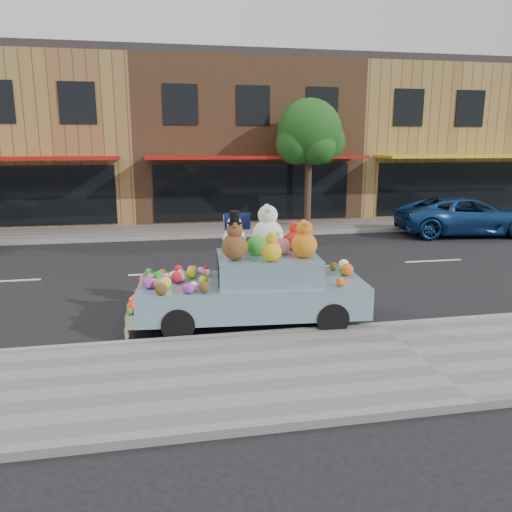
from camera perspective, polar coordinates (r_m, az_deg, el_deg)
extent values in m
plane|color=black|center=(14.28, 5.60, -1.27)|extent=(120.00, 120.00, 0.00)
cube|color=gray|center=(8.55, 18.20, -11.18)|extent=(60.00, 3.00, 0.12)
cube|color=gray|center=(20.45, 0.47, 3.20)|extent=(60.00, 3.00, 0.12)
cube|color=gray|center=(9.78, 13.95, -7.81)|extent=(60.00, 0.12, 0.13)
cube|color=gray|center=(19.01, 1.36, 2.48)|extent=(60.00, 0.12, 0.13)
cube|color=olive|center=(25.99, -24.84, 11.70)|extent=(10.00, 8.00, 7.00)
cube|color=#332D2B|center=(26.26, -25.62, 19.65)|extent=(10.00, 8.00, 0.30)
cube|color=black|center=(22.19, -26.75, 6.09)|extent=(8.50, 0.06, 2.40)
cube|color=black|center=(21.53, -19.74, 16.15)|extent=(1.40, 0.06, 1.60)
cube|color=brown|center=(25.59, -2.00, 12.83)|extent=(10.00, 8.00, 7.00)
cube|color=#332D2B|center=(25.86, -2.07, 20.94)|extent=(10.00, 8.00, 0.30)
cube|color=black|center=(21.72, -0.30, 7.32)|extent=(8.50, 0.06, 2.40)
cube|color=#AB150F|center=(20.77, 0.15, 11.22)|extent=(9.00, 1.80, 0.12)
cube|color=black|center=(21.34, -8.61, 16.77)|extent=(1.40, 0.06, 1.60)
cube|color=black|center=(21.69, -0.31, 16.84)|extent=(1.40, 0.06, 1.60)
cube|color=black|center=(22.43, 7.58, 16.59)|extent=(1.40, 0.06, 1.60)
cube|color=olive|center=(28.88, 18.48, 12.19)|extent=(10.00, 8.00, 7.00)
cube|color=#332D2B|center=(29.12, 19.01, 19.37)|extent=(10.00, 8.00, 0.30)
cube|color=black|center=(25.52, 22.55, 7.16)|extent=(8.50, 0.06, 2.40)
cube|color=yellow|center=(24.71, 23.97, 10.39)|extent=(9.00, 1.80, 0.12)
cube|color=black|center=(23.98, 17.05, 15.90)|extent=(1.40, 0.06, 1.60)
cube|color=black|center=(25.49, 23.25, 15.23)|extent=(1.40, 0.06, 1.60)
cylinder|color=#38281C|center=(20.74, 5.95, 7.56)|extent=(0.28, 0.28, 3.20)
sphere|color=#154B15|center=(20.67, 6.10, 13.97)|extent=(2.60, 2.60, 2.60)
sphere|color=#154B15|center=(21.16, 7.69, 12.82)|extent=(1.80, 1.80, 1.80)
sphere|color=#154B15|center=(20.30, 4.57, 12.62)|extent=(1.60, 1.60, 1.60)
sphere|color=#154B15|center=(20.15, 7.12, 12.28)|extent=(1.40, 1.40, 1.40)
sphere|color=#154B15|center=(21.16, 4.80, 13.16)|extent=(1.60, 1.60, 1.60)
imported|color=navy|center=(20.82, 22.88, 4.24)|extent=(5.54, 3.10, 1.46)
cylinder|color=black|center=(9.32, 8.70, -7.06)|extent=(0.61, 0.25, 0.60)
cylinder|color=black|center=(10.76, 6.56, -4.30)|extent=(0.61, 0.25, 0.60)
cylinder|color=black|center=(9.03, -8.89, -7.73)|extent=(0.61, 0.25, 0.60)
cylinder|color=black|center=(10.51, -8.55, -4.78)|extent=(0.61, 0.25, 0.60)
cube|color=#80A9C0|center=(9.73, -0.46, -4.52)|extent=(4.42, 2.03, 0.60)
cube|color=#80A9C0|center=(9.61, 1.31, -1.33)|extent=(2.01, 1.64, 0.50)
cube|color=silver|center=(9.80, -13.54, -5.66)|extent=(0.30, 1.79, 0.26)
cube|color=red|center=(9.06, -13.84, -5.08)|extent=(0.08, 0.28, 0.16)
cube|color=red|center=(10.35, -12.91, -2.80)|extent=(0.08, 0.28, 0.16)
cube|color=black|center=(9.53, -4.36, -1.48)|extent=(0.14, 1.30, 0.40)
sphere|color=#593619|center=(9.10, -2.44, 1.04)|extent=(0.48, 0.48, 0.48)
sphere|color=#593619|center=(9.04, -2.46, 2.98)|extent=(0.30, 0.30, 0.30)
sphere|color=#593619|center=(8.92, -2.36, 3.49)|extent=(0.11, 0.11, 0.11)
sphere|color=#593619|center=(9.13, -2.56, 3.69)|extent=(0.11, 0.11, 0.11)
cylinder|color=black|center=(9.02, -2.46, 3.78)|extent=(0.29, 0.29, 0.02)
cylinder|color=black|center=(9.00, -2.47, 4.47)|extent=(0.18, 0.18, 0.22)
sphere|color=beige|center=(9.84, 1.34, 2.37)|extent=(0.63, 0.63, 0.63)
sphere|color=beige|center=(9.77, 1.36, 4.70)|extent=(0.39, 0.39, 0.39)
sphere|color=beige|center=(9.63, 1.53, 5.34)|extent=(0.15, 0.15, 0.15)
sphere|color=beige|center=(9.89, 1.19, 5.54)|extent=(0.15, 0.15, 0.15)
sphere|color=#C46712|center=(9.33, 5.54, 1.27)|extent=(0.48, 0.48, 0.48)
sphere|color=#C46712|center=(9.27, 5.58, 3.15)|extent=(0.30, 0.30, 0.30)
sphere|color=#C46712|center=(9.16, 5.77, 3.64)|extent=(0.11, 0.11, 0.11)
sphere|color=#C46712|center=(9.35, 5.41, 3.84)|extent=(0.11, 0.11, 0.11)
sphere|color=#B21F13|center=(10.00, 4.43, 1.81)|extent=(0.40, 0.40, 0.40)
sphere|color=#B21F13|center=(9.95, 4.45, 3.25)|extent=(0.24, 0.24, 0.24)
sphere|color=#B21F13|center=(9.86, 4.59, 3.63)|extent=(0.09, 0.09, 0.09)
sphere|color=#B21F13|center=(10.02, 4.33, 3.78)|extent=(0.09, 0.09, 0.09)
sphere|color=silver|center=(9.89, -2.47, 1.95)|extent=(0.47, 0.47, 0.47)
sphere|color=silver|center=(9.83, -2.49, 3.70)|extent=(0.29, 0.29, 0.29)
sphere|color=silver|center=(9.72, -2.41, 4.16)|extent=(0.11, 0.11, 0.11)
sphere|color=silver|center=(9.92, -2.58, 4.33)|extent=(0.11, 0.11, 0.11)
sphere|color=orange|center=(8.98, 1.79, 0.51)|extent=(0.36, 0.36, 0.36)
sphere|color=orange|center=(8.94, 1.80, 1.97)|extent=(0.23, 0.23, 0.23)
sphere|color=orange|center=(8.85, 1.92, 2.35)|extent=(0.09, 0.09, 0.09)
sphere|color=orange|center=(9.00, 1.70, 2.52)|extent=(0.09, 0.09, 0.09)
sphere|color=#2B8424|center=(9.49, 0.13, 1.16)|extent=(0.40, 0.40, 0.40)
sphere|color=#D16875|center=(9.62, 3.06, 1.11)|extent=(0.32, 0.32, 0.32)
sphere|color=white|center=(9.26, -10.28, -3.03)|extent=(0.21, 0.21, 0.21)
sphere|color=#B21320|center=(9.57, -9.03, -2.42)|extent=(0.22, 0.22, 0.22)
sphere|color=#F7DEC5|center=(9.71, -10.27, -2.43)|extent=(0.16, 0.16, 0.16)
sphere|color=#D16875|center=(10.00, -5.83, -1.89)|extent=(0.14, 0.14, 0.14)
sphere|color=#503516|center=(10.23, -7.05, -1.52)|extent=(0.17, 0.17, 0.17)
sphere|color=white|center=(9.04, -7.14, -3.43)|extent=(0.17, 0.17, 0.17)
sphere|color=#C7CD16|center=(9.17, -10.43, -3.15)|extent=(0.22, 0.22, 0.22)
sphere|color=#D16875|center=(10.19, -7.45, -1.61)|extent=(0.16, 0.16, 0.16)
sphere|color=purple|center=(9.29, -12.24, -3.03)|extent=(0.21, 0.21, 0.21)
sphere|color=#503516|center=(9.34, -11.73, -3.02)|extent=(0.18, 0.18, 0.18)
sphere|color=#F7DEC5|center=(9.99, -5.49, -1.91)|extent=(0.14, 0.14, 0.14)
sphere|color=purple|center=(9.62, -10.59, -2.56)|extent=(0.17, 0.17, 0.17)
sphere|color=#2B8424|center=(9.76, -10.95, -2.24)|extent=(0.20, 0.20, 0.20)
sphere|color=purple|center=(8.87, -7.60, -3.72)|extent=(0.18, 0.18, 0.18)
sphere|color=#2B8424|center=(10.15, -12.13, -1.83)|extent=(0.17, 0.17, 0.17)
sphere|color=purple|center=(8.90, -7.92, -3.68)|extent=(0.17, 0.17, 0.17)
sphere|color=#503516|center=(8.88, -5.94, -3.55)|extent=(0.21, 0.21, 0.21)
sphere|color=#EE5B16|center=(10.28, -7.45, -1.50)|extent=(0.15, 0.15, 0.15)
sphere|color=#2B8424|center=(9.61, -10.93, -2.61)|extent=(0.16, 0.16, 0.16)
sphere|color=#B21320|center=(10.26, -5.82, -1.50)|extent=(0.15, 0.15, 0.15)
sphere|color=#8F724F|center=(9.78, -11.99, -2.40)|extent=(0.16, 0.16, 0.16)
sphere|color=#8F724F|center=(9.74, -8.91, -2.28)|extent=(0.18, 0.18, 0.18)
sphere|color=#8F724F|center=(9.18, -10.86, -3.15)|extent=(0.22, 0.22, 0.22)
sphere|color=#B21320|center=(10.25, -8.87, -1.51)|extent=(0.18, 0.18, 0.18)
sphere|color=#D16875|center=(9.97, -7.21, -1.77)|extent=(0.21, 0.21, 0.21)
sphere|color=#C7CD16|center=(9.39, -5.99, -2.77)|extent=(0.17, 0.17, 0.17)
sphere|color=#EE5B16|center=(10.03, -10.62, -1.94)|extent=(0.16, 0.16, 0.16)
sphere|color=white|center=(9.74, -9.36, -2.24)|extent=(0.19, 0.19, 0.19)
sphere|color=#F7DEC5|center=(9.89, -8.61, -2.04)|extent=(0.17, 0.17, 0.17)
sphere|color=#B21320|center=(9.71, -9.06, -2.46)|extent=(0.13, 0.13, 0.13)
sphere|color=white|center=(10.21, -6.39, -1.64)|extent=(0.13, 0.13, 0.13)
sphere|color=#C7CD16|center=(9.86, -7.41, -1.98)|extent=(0.20, 0.20, 0.20)
sphere|color=#503516|center=(8.85, -10.81, -3.75)|extent=(0.22, 0.22, 0.22)
sphere|color=#D16875|center=(9.32, -11.64, -3.05)|extent=(0.18, 0.18, 0.18)
sphere|color=#D8A88C|center=(9.62, -8.53, -2.26)|extent=(0.22, 0.22, 0.22)
sphere|color=#8F724F|center=(9.51, -13.78, -5.03)|extent=(0.12, 0.12, 0.12)
sphere|color=#EE5B16|center=(9.16, -14.06, -5.60)|extent=(0.16, 0.16, 0.16)
sphere|color=#B21320|center=(9.37, -13.89, -5.18)|extent=(0.16, 0.16, 0.16)
sphere|color=#503516|center=(10.02, -13.40, -4.04)|extent=(0.15, 0.15, 0.15)
sphere|color=#F7DEC5|center=(9.46, -13.82, -4.98)|extent=(0.17, 0.17, 0.17)
sphere|color=#2B8424|center=(9.00, -14.21, -6.09)|extent=(0.12, 0.12, 0.12)
sphere|color=#503516|center=(10.50, 8.85, -1.18)|extent=(0.18, 0.18, 0.18)
sphere|color=#D16875|center=(9.84, 7.23, -1.94)|extent=(0.22, 0.22, 0.22)
sphere|color=#2B8424|center=(10.17, 10.01, -1.61)|extent=(0.20, 0.20, 0.20)
sphere|color=white|center=(10.60, 9.99, -0.97)|extent=(0.22, 0.22, 0.22)
sphere|color=#EE5B16|center=(9.38, 9.61, -2.91)|extent=(0.16, 0.16, 0.16)
sphere|color=#503516|center=(10.13, 7.49, -1.46)|extent=(0.24, 0.24, 0.24)
sphere|color=#EE5B16|center=(10.13, 10.37, -1.53)|extent=(0.25, 0.25, 0.25)
cylinder|color=#997A54|center=(9.10, -14.61, -8.74)|extent=(0.06, 0.06, 0.17)
sphere|color=#997A54|center=(9.07, -14.64, -8.18)|extent=(0.07, 0.07, 0.07)
cylinder|color=#997A54|center=(9.18, -14.53, -8.54)|extent=(0.06, 0.06, 0.17)
sphere|color=#997A54|center=(9.15, -14.57, -7.99)|extent=(0.07, 0.07, 0.07)
cylinder|color=#997A54|center=(9.27, -14.46, -8.34)|extent=(0.06, 0.06, 0.17)
sphere|color=#997A54|center=(9.23, -14.49, -7.79)|extent=(0.07, 0.07, 0.07)
cylinder|color=#997A54|center=(9.35, -14.38, -8.15)|extent=(0.06, 0.06, 0.17)
sphere|color=#997A54|center=(9.32, -14.41, -7.60)|extent=(0.07, 0.07, 0.07)
cylinder|color=#997A54|center=(9.43, -14.31, -7.96)|extent=(0.06, 0.06, 0.17)
sphere|color=#997A54|center=(9.40, -14.34, -7.41)|extent=(0.07, 0.07, 0.07)
cylinder|color=#997A54|center=(9.52, -14.24, -7.77)|extent=(0.06, 0.06, 0.17)
sphere|color=#997A54|center=(9.48, -14.27, -7.23)|extent=(0.07, 0.07, 0.07)
cylinder|color=#997A54|center=(9.60, -14.17, -7.58)|extent=(0.06, 0.06, 0.17)
sphere|color=#997A54|center=(9.57, -14.20, -7.05)|extent=(0.07, 0.07, 0.07)
cylinder|color=#997A54|center=(9.68, -14.10, -7.40)|extent=(0.06, 0.06, 0.17)
sphere|color=#997A54|center=(9.65, -14.13, -6.87)|extent=(0.07, 0.07, 0.07)
cylinder|color=#997A54|center=(9.77, -14.03, -7.22)|extent=(0.06, 0.06, 0.17)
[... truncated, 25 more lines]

